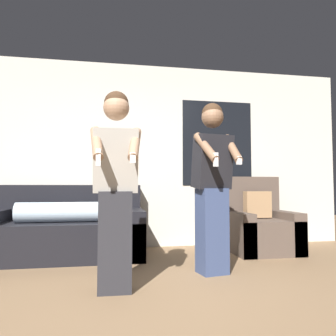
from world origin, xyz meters
TOP-DOWN VIEW (x-y plane):
  - ground_plane at (0.00, 0.00)m, footprint 14.00×14.00m
  - wall_back at (0.02, 2.61)m, footprint 6.41×0.07m
  - couch at (-0.97, 2.08)m, footprint 1.95×0.99m
  - armchair at (1.60, 2.03)m, footprint 0.85×0.88m
  - person_left at (-0.37, 0.59)m, footprint 0.44×0.49m
  - person_right at (0.62, 1.00)m, footprint 0.44×0.53m

SIDE VIEW (x-z plane):
  - ground_plane at x=0.00m, z-range 0.00..0.00m
  - couch at x=-0.97m, z-range -0.13..0.77m
  - armchair at x=1.60m, z-range -0.18..0.84m
  - person_left at x=-0.37m, z-range 0.03..1.73m
  - person_right at x=0.62m, z-range 0.04..1.78m
  - wall_back at x=0.02m, z-range 0.00..2.70m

